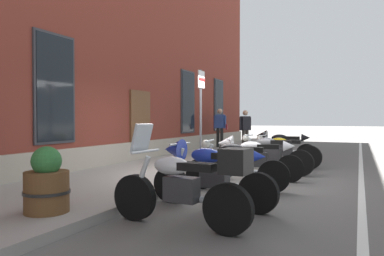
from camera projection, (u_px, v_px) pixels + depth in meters
The scene contains 15 objects.
ground_plane at pixel (213, 178), 8.68m from camera, with size 140.00×140.00×0.00m, color #565451.
sidewalk at pixel (155, 171), 9.34m from camera, with size 30.83×3.20×0.14m, color gray.
lane_stripe at pixel (361, 189), 7.34m from camera, with size 30.83×0.12×0.01m, color silver.
brick_pub_facade at pixel (4, 10), 11.50m from camera, with size 24.83×7.83×9.70m.
motorcycle_silver_touring at pixel (186, 185), 4.67m from camera, with size 0.62×2.03×1.34m.
motorcycle_blue_sport at pixel (207, 171), 5.81m from camera, with size 0.62×2.15×1.07m.
motorcycle_black_naked at pixel (235, 166), 7.17m from camera, with size 0.64×2.04×0.99m.
motorcycle_white_sport at pixel (252, 156), 8.35m from camera, with size 0.64×2.12×1.02m.
motorcycle_grey_naked at pixel (269, 155), 9.33m from camera, with size 0.62×2.18×1.00m.
motorcycle_yellow_naked at pixel (282, 151), 10.59m from camera, with size 0.62×2.20×0.93m.
motorcycle_black_sport at pixel (280, 145), 11.83m from camera, with size 0.62×2.11×1.04m.
pedestrian_dark_jacket at pixel (245, 128), 15.16m from camera, with size 0.50×0.40×1.63m.
pedestrian_blue_top at pixel (220, 125), 16.45m from camera, with size 0.23×0.66×1.73m.
parking_sign at pixel (201, 105), 9.37m from camera, with size 0.36×0.07×2.53m.
barrel_planter at pixel (47, 185), 4.94m from camera, with size 0.62×0.62×0.90m.
Camera 1 is at (-8.06, -3.16, 1.40)m, focal length 34.25 mm.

